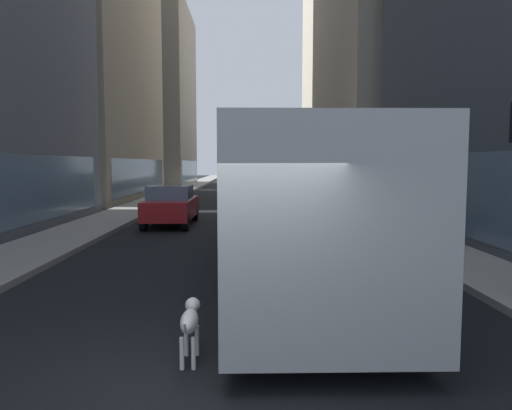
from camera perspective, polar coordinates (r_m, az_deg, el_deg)
The scene contains 12 objects.
ground_plane at distance 40.13m, azimuth -1.52°, elevation 1.46°, with size 120.00×120.00×0.00m, color black.
sidewalk_left at distance 40.56m, azimuth -9.60°, elevation 1.54°, with size 2.40×110.00×0.15m, color gray.
sidewalk_right at distance 40.50m, azimuth 6.57°, elevation 1.57°, with size 2.40×110.00×0.15m, color #ADA89E.
building_left_far at distance 55.96m, azimuth -14.04°, elevation 12.46°, with size 11.52×15.43×19.77m.
building_right_far at distance 57.05m, azimuth 11.39°, elevation 20.69°, with size 8.12×22.75×36.00m.
transit_bus at distance 10.61m, azimuth 4.11°, elevation 1.14°, with size 2.78×11.53×3.05m.
car_grey_wagon at distance 47.47m, azimuth -0.03°, elevation 3.01°, with size 1.90×4.66×1.62m.
car_silver_sedan at distance 36.26m, azimuth 0.34°, elevation 2.39°, with size 1.89×4.40×1.62m.
car_red_coupe at distance 19.36m, azimuth -10.17°, elevation -0.01°, with size 1.78×4.11×1.62m.
box_truck at distance 24.84m, azimuth 4.76°, elevation 3.10°, with size 2.30×7.50×3.05m.
dalmatian_dog at distance 6.21m, azimuth -7.95°, elevation -13.63°, with size 0.22×0.96×0.72m.
pedestrian_with_handbag at distance 15.21m, azimuth 21.44°, elevation -0.91°, with size 0.45×0.34×1.69m.
Camera 1 is at (0.22, -5.05, 2.49)m, focal length 33.23 mm.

